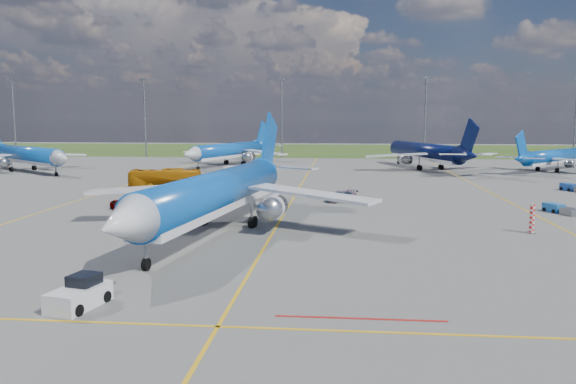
# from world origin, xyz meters

# --- Properties ---
(ground) EXTENTS (400.00, 400.00, 0.00)m
(ground) POSITION_xyz_m (0.00, 0.00, 0.00)
(ground) COLOR #555553
(ground) RESTS_ON ground
(grass_strip) EXTENTS (400.00, 80.00, 0.01)m
(grass_strip) POSITION_xyz_m (0.00, 150.00, 0.00)
(grass_strip) COLOR #2D4719
(grass_strip) RESTS_ON ground
(taxiway_lines) EXTENTS (60.25, 160.00, 0.02)m
(taxiway_lines) POSITION_xyz_m (0.17, 27.70, 0.01)
(taxiway_lines) COLOR gold
(taxiway_lines) RESTS_ON ground
(floodlight_masts) EXTENTS (202.20, 0.50, 22.70)m
(floodlight_masts) POSITION_xyz_m (10.00, 110.00, 12.56)
(floodlight_masts) COLOR slate
(floodlight_masts) RESTS_ON ground
(warning_post) EXTENTS (0.50, 0.50, 3.00)m
(warning_post) POSITION_xyz_m (26.00, 8.00, 1.50)
(warning_post) COLOR red
(warning_post) RESTS_ON ground
(bg_jet_nw) EXTENTS (49.64, 47.86, 10.34)m
(bg_jet_nw) POSITION_xyz_m (-59.90, 64.31, 0.00)
(bg_jet_nw) COLOR #0C4FAC
(bg_jet_nw) RESTS_ON ground
(bg_jet_nnw) EXTENTS (41.90, 47.55, 10.38)m
(bg_jet_nnw) POSITION_xyz_m (-19.99, 83.48, 0.00)
(bg_jet_nnw) COLOR #0C4FAC
(bg_jet_nnw) RESTS_ON ground
(bg_jet_n) EXTENTS (43.92, 50.26, 11.06)m
(bg_jet_n) POSITION_xyz_m (25.72, 79.29, 0.00)
(bg_jet_n) COLOR #060F39
(bg_jet_n) RESTS_ON ground
(bg_jet_ne) EXTENTS (41.63, 41.94, 8.79)m
(bg_jet_ne) POSITION_xyz_m (52.61, 76.76, 0.00)
(bg_jet_ne) COLOR #0C4FAC
(bg_jet_ne) RESTS_ON ground
(main_airliner) EXTENTS (40.90, 49.95, 11.86)m
(main_airliner) POSITION_xyz_m (-5.70, 5.81, 0.00)
(main_airliner) COLOR #0C4FAC
(main_airliner) RESTS_ON ground
(pushback_tug) EXTENTS (2.95, 5.81, 1.93)m
(pushback_tug) POSITION_xyz_m (-9.21, -17.44, 0.78)
(pushback_tug) COLOR silver
(pushback_tug) RESTS_ON ground
(apron_bus) EXTENTS (12.07, 4.57, 3.28)m
(apron_bus) POSITION_xyz_m (-21.70, 39.20, 1.64)
(apron_bus) COLOR #C1740B
(apron_bus) RESTS_ON ground
(service_car_a) EXTENTS (3.27, 3.81, 1.24)m
(service_car_a) POSITION_xyz_m (-21.26, 18.14, 0.62)
(service_car_a) COLOR #999999
(service_car_a) RESTS_ON ground
(service_car_b) EXTENTS (4.77, 2.71, 1.25)m
(service_car_b) POSITION_xyz_m (-9.64, 44.57, 0.63)
(service_car_b) COLOR #999999
(service_car_b) RESTS_ON ground
(service_car_c) EXTENTS (5.06, 4.97, 1.46)m
(service_car_c) POSITION_xyz_m (6.84, 27.68, 0.73)
(service_car_c) COLOR #999999
(service_car_c) RESTS_ON ground
(baggage_tug_w) EXTENTS (2.98, 4.87, 1.07)m
(baggage_tug_w) POSITION_xyz_m (33.34, 20.61, 0.50)
(baggage_tug_w) COLOR #1A58A1
(baggage_tug_w) RESTS_ON ground
(baggage_tug_c) EXTENTS (1.87, 5.13, 1.13)m
(baggage_tug_c) POSITION_xyz_m (-5.15, 40.64, 0.53)
(baggage_tug_c) COLOR #165088
(baggage_tug_c) RESTS_ON ground
(baggage_tug_e) EXTENTS (3.07, 5.19, 1.13)m
(baggage_tug_e) POSITION_xyz_m (43.34, 41.73, 0.53)
(baggage_tug_e) COLOR navy
(baggage_tug_e) RESTS_ON ground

